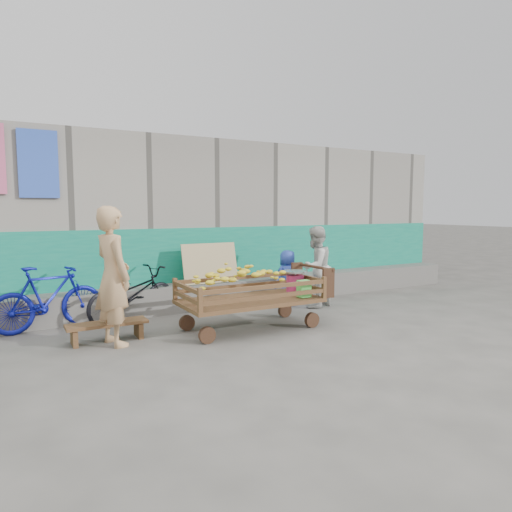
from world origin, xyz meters
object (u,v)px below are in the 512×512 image
woman (315,267)px  child (287,278)px  vendor_man (113,276)px  bicycle_blue (48,298)px  bicycle_dark (133,294)px  banana_cart (248,286)px  bench (107,327)px

woman → child: (-0.36, 0.34, -0.21)m
vendor_man → bicycle_blue: vendor_man is taller
vendor_man → bicycle_dark: size_ratio=1.12×
banana_cart → bicycle_dark: bearing=134.0°
child → bicycle_blue: bearing=-11.5°
bench → bicycle_blue: 1.19m
vendor_man → bicycle_dark: bearing=-37.6°
child → bicycle_blue: 3.91m
woman → banana_cart: bearing=2.6°
banana_cart → bench: (-1.90, 0.38, -0.44)m
bicycle_blue → woman: bearing=-108.4°
bicycle_dark → bicycle_blue: bearing=68.5°
banana_cart → bicycle_dark: size_ratio=1.38×
banana_cart → child: 1.77m
woman → bicycle_dark: woman is taller
bench → woman: woman is taller
woman → vendor_man: bearing=-11.6°
banana_cart → child: bearing=38.1°
bench → child: child is taller
banana_cart → vendor_man: vendor_man is taller
banana_cart → bicycle_blue: bearing=151.6°
bench → woman: size_ratio=0.72×
woman → child: woman is taller
bench → vendor_man: vendor_man is taller
child → bench: bearing=4.7°
child → vendor_man: bearing=8.1°
banana_cart → bicycle_blue: (-2.51, 1.36, -0.17)m
bench → woman: 3.70m
banana_cart → bicycle_dark: (-1.31, 1.36, -0.22)m
child → bicycle_blue: (-3.90, 0.27, -0.04)m
bicycle_dark → bicycle_blue: 1.20m
child → banana_cart: bearing=30.6°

